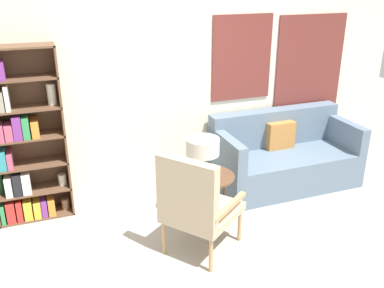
# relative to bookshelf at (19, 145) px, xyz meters

# --- Properties ---
(wall_back) EXTENTS (6.40, 0.08, 2.70)m
(wall_back) POSITION_rel_bookshelf_xyz_m (1.60, 0.19, 0.51)
(wall_back) COLOR silver
(wall_back) RESTS_ON ground_plane
(bookshelf) EXTENTS (0.77, 0.30, 1.84)m
(bookshelf) POSITION_rel_bookshelf_xyz_m (0.00, 0.00, 0.00)
(bookshelf) COLOR brown
(bookshelf) RESTS_ON ground_plane
(armchair) EXTENTS (0.87, 0.86, 1.02)m
(armchair) POSITION_rel_bookshelf_xyz_m (1.45, -1.26, -0.29)
(armchair) COLOR tan
(armchair) RESTS_ON ground_plane
(couch) EXTENTS (1.75, 0.83, 0.89)m
(couch) POSITION_rel_bookshelf_xyz_m (3.02, -0.25, -0.51)
(couch) COLOR slate
(couch) RESTS_ON ground_plane
(side_table) EXTENTS (0.54, 0.54, 0.50)m
(side_table) POSITION_rel_bookshelf_xyz_m (1.82, -0.69, -0.39)
(side_table) COLOR brown
(side_table) RESTS_ON ground_plane
(table_lamp) EXTENTS (0.34, 0.34, 0.42)m
(table_lamp) POSITION_rel_bookshelf_xyz_m (1.75, -0.69, -0.08)
(table_lamp) COLOR slate
(table_lamp) RESTS_ON side_table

